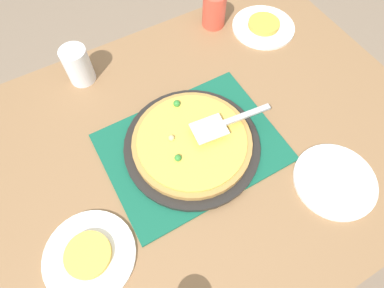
# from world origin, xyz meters

# --- Properties ---
(ground_plane) EXTENTS (8.00, 8.00, 0.00)m
(ground_plane) POSITION_xyz_m (0.00, 0.00, 0.00)
(ground_plane) COLOR #84705B
(dining_table) EXTENTS (1.40, 1.00, 0.75)m
(dining_table) POSITION_xyz_m (0.00, 0.00, 0.64)
(dining_table) COLOR olive
(dining_table) RESTS_ON ground_plane
(placemat) EXTENTS (0.48, 0.36, 0.01)m
(placemat) POSITION_xyz_m (0.00, 0.00, 0.75)
(placemat) COLOR #145B42
(placemat) RESTS_ON dining_table
(pizza_pan) EXTENTS (0.38, 0.38, 0.01)m
(pizza_pan) POSITION_xyz_m (0.00, 0.00, 0.76)
(pizza_pan) COLOR black
(pizza_pan) RESTS_ON placemat
(pizza) EXTENTS (0.33, 0.33, 0.05)m
(pizza) POSITION_xyz_m (-0.00, -0.00, 0.78)
(pizza) COLOR #B78442
(pizza) RESTS_ON pizza_pan
(plate_near_left) EXTENTS (0.22, 0.22, 0.01)m
(plate_near_left) POSITION_xyz_m (0.36, 0.14, 0.76)
(plate_near_left) COLOR white
(plate_near_left) RESTS_ON dining_table
(plate_far_right) EXTENTS (0.22, 0.22, 0.01)m
(plate_far_right) POSITION_xyz_m (-0.46, -0.30, 0.76)
(plate_far_right) COLOR white
(plate_far_right) RESTS_ON dining_table
(plate_side) EXTENTS (0.22, 0.22, 0.01)m
(plate_side) POSITION_xyz_m (-0.28, 0.28, 0.76)
(plate_side) COLOR white
(plate_side) RESTS_ON dining_table
(served_slice_left) EXTENTS (0.11, 0.11, 0.02)m
(served_slice_left) POSITION_xyz_m (0.36, 0.14, 0.77)
(served_slice_left) COLOR #EAB747
(served_slice_left) RESTS_ON plate_near_left
(served_slice_right) EXTENTS (0.11, 0.11, 0.02)m
(served_slice_right) POSITION_xyz_m (-0.46, -0.30, 0.77)
(served_slice_right) COLOR gold
(served_slice_right) RESTS_ON plate_far_right
(cup_near) EXTENTS (0.08, 0.08, 0.12)m
(cup_near) POSITION_xyz_m (-0.32, -0.40, 0.81)
(cup_near) COLOR #E04C38
(cup_near) RESTS_ON dining_table
(cup_corner) EXTENTS (0.08, 0.08, 0.12)m
(cup_corner) POSITION_xyz_m (0.18, -0.39, 0.81)
(cup_corner) COLOR white
(cup_corner) RESTS_ON dining_table
(pizza_server) EXTENTS (0.23, 0.08, 0.01)m
(pizza_server) POSITION_xyz_m (-0.10, 0.01, 0.82)
(pizza_server) COLOR silver
(pizza_server) RESTS_ON pizza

